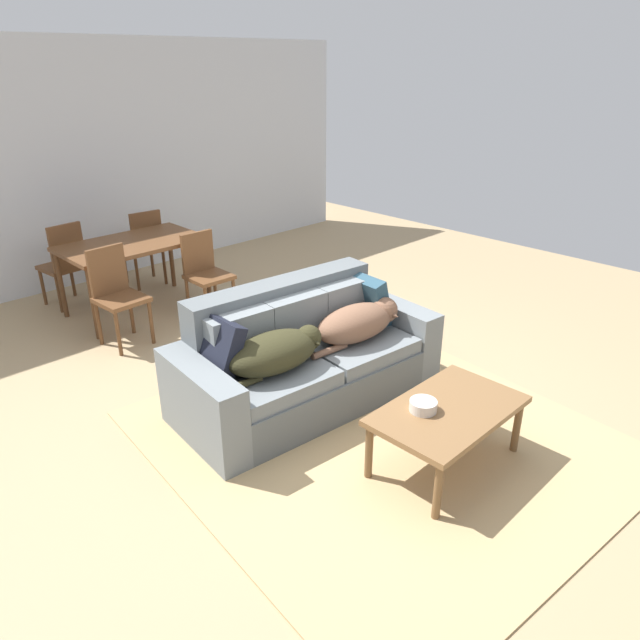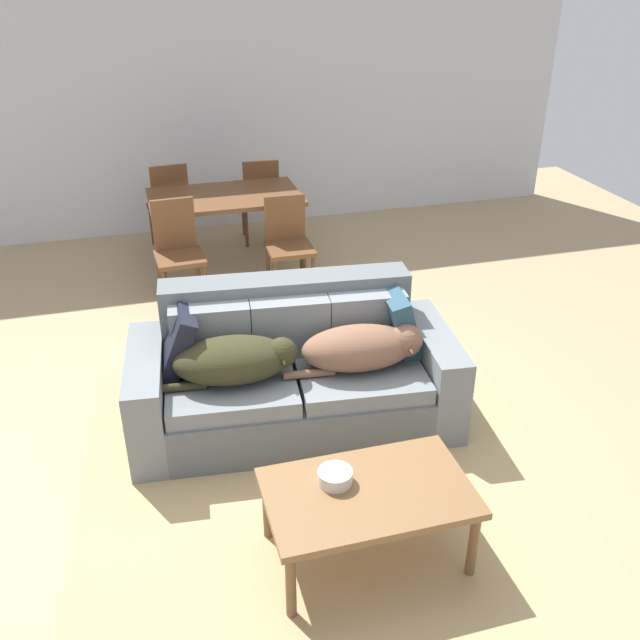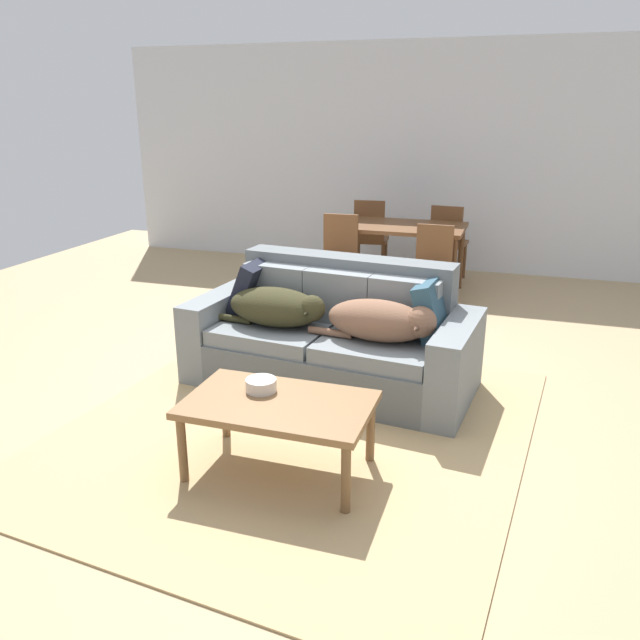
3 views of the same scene
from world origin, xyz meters
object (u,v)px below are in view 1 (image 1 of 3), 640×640
object	(u,v)px
coffee_table	(448,415)
dining_chair_near_right	(205,270)
bowl_on_coffee_table	(423,406)
throw_pillow_by_left_arm	(217,348)
dog_on_left_cushion	(276,352)
dog_on_right_cushion	(359,322)
throw_pillow_by_right_arm	(367,300)
dining_table	(132,248)
couch	(303,359)
dining_chair_far_right	(144,244)
dining_chair_near_left	(116,292)
dining_chair_far_left	(65,262)

from	to	relation	value
coffee_table	dining_chair_near_right	world-z (taller)	dining_chair_near_right
bowl_on_coffee_table	throw_pillow_by_left_arm	bearing A→B (deg)	115.91
dog_on_left_cushion	dog_on_right_cushion	world-z (taller)	dog_on_right_cushion
throw_pillow_by_right_arm	dog_on_left_cushion	bearing A→B (deg)	-174.13
dining_table	bowl_on_coffee_table	bearing A→B (deg)	-90.67
couch	throw_pillow_by_right_arm	bearing A→B (deg)	4.09
dining_chair_far_right	bowl_on_coffee_table	bearing A→B (deg)	88.51
coffee_table	dining_chair_near_right	xyz separation A→B (m)	(0.35, 3.19, 0.09)
dog_on_right_cushion	coffee_table	xyz separation A→B (m)	(-0.33, -1.07, -0.20)
throw_pillow_by_left_arm	dining_chair_near_right	bearing A→B (deg)	57.87
throw_pillow_by_right_arm	dining_chair_near_left	world-z (taller)	dining_chair_near_left
dining_table	dining_chair_near_right	size ratio (longest dim) A/B	1.62
throw_pillow_by_left_arm	throw_pillow_by_right_arm	bearing A→B (deg)	-5.73
coffee_table	bowl_on_coffee_table	bearing A→B (deg)	145.44
couch	dining_chair_near_left	size ratio (longest dim) A/B	2.34
dog_on_right_cushion	dining_table	bearing A→B (deg)	104.72
throw_pillow_by_left_arm	dining_chair_far_left	bearing A→B (deg)	86.12
throw_pillow_by_right_arm	dining_chair_far_left	xyz separation A→B (m)	(-1.21, 3.17, -0.13)
dog_on_left_cushion	throw_pillow_by_right_arm	distance (m)	1.10
dining_chair_far_left	dining_chair_far_right	size ratio (longest dim) A/B	1.02
bowl_on_coffee_table	dining_chair_near_left	size ratio (longest dim) A/B	0.19
throw_pillow_by_left_arm	dining_chair_near_right	world-z (taller)	dining_chair_near_right
coffee_table	couch	bearing A→B (deg)	93.19
throw_pillow_by_left_arm	dining_chair_near_left	xyz separation A→B (m)	(0.17, 1.81, -0.13)
throw_pillow_by_left_arm	dining_chair_near_left	size ratio (longest dim) A/B	0.46
couch	dog_on_right_cushion	bearing A→B (deg)	-21.31
dog_on_right_cushion	bowl_on_coffee_table	bearing A→B (deg)	-110.37
throw_pillow_by_left_arm	coffee_table	world-z (taller)	throw_pillow_by_left_arm
bowl_on_coffee_table	dining_chair_far_left	bearing A→B (deg)	95.62
dining_chair_near_left	bowl_on_coffee_table	bearing A→B (deg)	-84.72
dining_chair_near_right	dining_chair_far_right	distance (m)	1.21
bowl_on_coffee_table	dog_on_right_cushion	bearing A→B (deg)	63.91
dining_chair_near_left	dining_chair_far_right	distance (m)	1.53
throw_pillow_by_left_arm	dining_chair_far_right	xyz separation A→B (m)	(1.13, 3.00, -0.14)
coffee_table	dining_chair_near_left	world-z (taller)	dining_chair_near_left
couch	dog_on_right_cushion	world-z (taller)	couch
bowl_on_coffee_table	dining_chair_far_left	distance (m)	4.34
dog_on_right_cushion	throw_pillow_by_left_arm	world-z (taller)	throw_pillow_by_left_arm
dining_chair_near_left	dining_chair_near_right	xyz separation A→B (m)	(0.96, -0.01, -0.03)
coffee_table	dining_chair_near_left	bearing A→B (deg)	100.70
bowl_on_coffee_table	throw_pillow_by_right_arm	bearing A→B (deg)	55.95
bowl_on_coffee_table	coffee_table	bearing A→B (deg)	-34.56
dog_on_right_cushion	dining_table	xyz separation A→B (m)	(-0.43, 2.73, 0.09)
dining_chair_far_left	throw_pillow_by_right_arm	bearing A→B (deg)	104.87
dining_table	dining_chair_far_left	bearing A→B (deg)	126.93
throw_pillow_by_left_arm	dining_chair_far_right	size ratio (longest dim) A/B	0.47
throw_pillow_by_right_arm	couch	bearing A→B (deg)	178.36
dining_chair_near_left	dining_chair_near_right	size ratio (longest dim) A/B	1.06
coffee_table	dining_chair_near_left	xyz separation A→B (m)	(-0.60, 3.20, 0.12)
throw_pillow_by_left_arm	dining_table	bearing A→B (deg)	74.32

